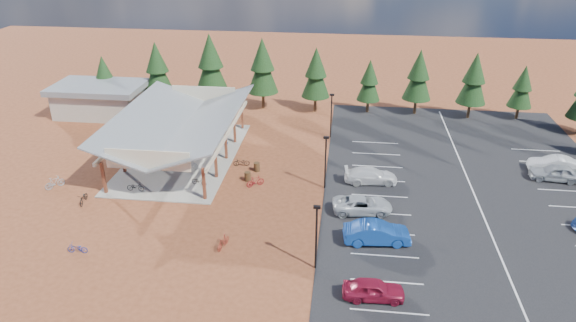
{
  "coord_description": "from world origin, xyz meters",
  "views": [
    {
      "loc": [
        6.59,
        -39.75,
        22.84
      ],
      "look_at": [
        1.45,
        3.23,
        1.96
      ],
      "focal_mm": 32.0,
      "sensor_mm": 36.0,
      "label": 1
    }
  ],
  "objects": [
    {
      "name": "outbuilding",
      "position": [
        -24.0,
        18.0,
        2.03
      ],
      "size": [
        11.0,
        7.0,
        3.9
      ],
      "color": "#ADA593",
      "rests_on": "ground"
    },
    {
      "name": "bike_11",
      "position": [
        -2.11,
        -8.36,
        0.52
      ],
      "size": [
        0.93,
        1.81,
        1.05
      ],
      "primitive_type": "imported",
      "rotation": [
        0.0,
        0.0,
        -0.26
      ],
      "color": "maroon",
      "rests_on": "ground"
    },
    {
      "name": "bike_3",
      "position": [
        -11.99,
        12.28,
        0.6
      ],
      "size": [
        1.72,
        0.95,
        1.0
      ],
      "primitive_type": "imported",
      "rotation": [
        0.0,
        0.0,
        1.88
      ],
      "color": "maroon",
      "rests_on": "concrete_pad"
    },
    {
      "name": "bike_7",
      "position": [
        -8.98,
        11.13,
        0.55
      ],
      "size": [
        1.52,
        0.59,
        0.89
      ],
      "primitive_type": "imported",
      "rotation": [
        0.0,
        0.0,
        1.69
      ],
      "color": "maroon",
      "rests_on": "concrete_pad"
    },
    {
      "name": "lamp_post_0",
      "position": [
        5.0,
        -10.0,
        2.98
      ],
      "size": [
        0.5,
        0.25,
        5.14
      ],
      "color": "black",
      "rests_on": "ground"
    },
    {
      "name": "pine_3",
      "position": [
        -4.11,
        22.67,
        5.6
      ],
      "size": [
        3.94,
        3.94,
        9.17
      ],
      "color": "#382314",
      "rests_on": "ground"
    },
    {
      "name": "bike_8",
      "position": [
        -15.78,
        -3.25,
        0.48
      ],
      "size": [
        0.89,
        1.88,
        0.95
      ],
      "primitive_type": "imported",
      "rotation": [
        0.0,
        0.0,
        0.15
      ],
      "color": "black",
      "rests_on": "ground"
    },
    {
      "name": "pine_4",
      "position": [
        2.66,
        22.31,
        5.05
      ],
      "size": [
        3.55,
        3.55,
        8.27
      ],
      "color": "#382314",
      "rests_on": "ground"
    },
    {
      "name": "lamp_post_2",
      "position": [
        5.0,
        14.0,
        2.98
      ],
      "size": [
        0.5,
        0.25,
        5.14
      ],
      "color": "black",
      "rests_on": "ground"
    },
    {
      "name": "pine_6",
      "position": [
        15.24,
        22.95,
        5.01
      ],
      "size": [
        3.53,
        3.53,
        8.21
      ],
      "color": "#382314",
      "rests_on": "ground"
    },
    {
      "name": "pine_5",
      "position": [
        9.3,
        22.81,
        4.15
      ],
      "size": [
        2.92,
        2.92,
        6.81
      ],
      "color": "#382314",
      "rests_on": "ground"
    },
    {
      "name": "bike_10",
      "position": [
        -12.74,
        -10.31,
        0.41
      ],
      "size": [
        1.57,
        0.6,
        0.82
      ],
      "primitive_type": "imported",
      "rotation": [
        0.0,
        0.0,
        4.75
      ],
      "color": "navy",
      "rests_on": "ground"
    },
    {
      "name": "ground",
      "position": [
        0.0,
        0.0,
        0.0
      ],
      "size": [
        140.0,
        140.0,
        0.0
      ],
      "primitive_type": "plane",
      "color": "brown",
      "rests_on": "ground"
    },
    {
      "name": "trash_bin_0",
      "position": [
        -2.32,
        2.52,
        0.45
      ],
      "size": [
        0.6,
        0.6,
        0.9
      ],
      "primitive_type": "cylinder",
      "color": "#3F2A16",
      "rests_on": "ground"
    },
    {
      "name": "bike_15",
      "position": [
        -1.4,
        1.53,
        0.53
      ],
      "size": [
        1.72,
        1.4,
        1.05
      ],
      "primitive_type": "imported",
      "rotation": [
        0.0,
        0.0,
        2.18
      ],
      "color": "maroon",
      "rests_on": "ground"
    },
    {
      "name": "pine_8",
      "position": [
        27.56,
        22.58,
        4.1
      ],
      "size": [
        2.89,
        2.89,
        6.73
      ],
      "color": "#382314",
      "rests_on": "ground"
    },
    {
      "name": "pine_0",
      "position": [
        -24.54,
        21.15,
        4.08
      ],
      "size": [
        2.87,
        2.87,
        6.68
      ],
      "color": "#382314",
      "rests_on": "ground"
    },
    {
      "name": "asphalt_lot",
      "position": [
        18.5,
        3.0,
        0.02
      ],
      "size": [
        27.0,
        44.0,
        0.04
      ],
      "primitive_type": "cube",
      "color": "black",
      "rests_on": "ground"
    },
    {
      "name": "bike_1",
      "position": [
        -12.11,
        6.47,
        0.56
      ],
      "size": [
        1.58,
        0.6,
        0.93
      ],
      "primitive_type": "imported",
      "rotation": [
        0.0,
        0.0,
        1.68
      ],
      "color": "#94989B",
      "rests_on": "concrete_pad"
    },
    {
      "name": "pine_7",
      "position": [
        21.67,
        22.18,
        5.02
      ],
      "size": [
        3.53,
        3.53,
        8.22
      ],
      "color": "#382314",
      "rests_on": "ground"
    },
    {
      "name": "car_9",
      "position": [
        27.06,
        7.87,
        0.83
      ],
      "size": [
        4.93,
        2.19,
        1.57
      ],
      "primitive_type": "imported",
      "rotation": [
        0.0,
        0.0,
        -1.68
      ],
      "color": "white",
      "rests_on": "asphalt_lot"
    },
    {
      "name": "lamp_post_1",
      "position": [
        5.0,
        2.0,
        2.98
      ],
      "size": [
        0.5,
        0.25,
        5.14
      ],
      "color": "black",
      "rests_on": "ground"
    },
    {
      "name": "bike_pavilion",
      "position": [
        -10.0,
        7.0,
        3.82
      ],
      "size": [
        11.65,
        19.4,
        4.97
      ],
      "color": "brown",
      "rests_on": "concrete_pad"
    },
    {
      "name": "car_2",
      "position": [
        8.39,
        -1.94,
        0.74
      ],
      "size": [
        5.27,
        2.92,
        1.4
      ],
      "primitive_type": "imported",
      "rotation": [
        0.0,
        0.0,
        1.69
      ],
      "color": "#B4B9BE",
      "rests_on": "asphalt_lot"
    },
    {
      "name": "bike_5",
      "position": [
        -8.4,
        4.08,
        0.65
      ],
      "size": [
        1.87,
        0.74,
        1.09
      ],
      "primitive_type": "imported",
      "rotation": [
        0.0,
        0.0,
        1.44
      ],
      "color": "gray",
      "rests_on": "concrete_pad"
    },
    {
      "name": "car_0",
      "position": [
        8.99,
        -12.77,
        0.73
      ],
      "size": [
        4.14,
        1.84,
        1.38
      ],
      "primitive_type": "imported",
      "rotation": [
        0.0,
        0.0,
        1.62
      ],
      "color": "maroon",
      "rests_on": "asphalt_lot"
    },
    {
      "name": "trash_bin_1",
      "position": [
        -1.82,
        4.65,
        0.45
      ],
      "size": [
        0.6,
        0.6,
        0.9
      ],
      "primitive_type": "cylinder",
      "color": "#3F2A16",
      "rests_on": "ground"
    },
    {
      "name": "bike_0",
      "position": [
        -12.03,
        -0.8,
        0.52
      ],
      "size": [
        1.59,
        0.56,
        0.84
      ],
      "primitive_type": "imported",
      "rotation": [
        0.0,
        0.0,
        1.57
      ],
      "color": "black",
      "rests_on": "concrete_pad"
    },
    {
      "name": "car_1",
      "position": [
        9.43,
        -6.31,
        0.88
      ],
      "size": [
        5.24,
        2.3,
        1.68
      ],
      "primitive_type": "imported",
      "rotation": [
        0.0,
        0.0,
        1.68
      ],
      "color": "#133E94",
      "rests_on": "asphalt_lot"
    },
    {
      "name": "bike_4",
      "position": [
        -6.59,
        0.94,
        0.52
      ],
      "size": [
        1.71,
        1.04,
        0.85
      ],
      "primitive_type": "imported",
      "rotation": [
        0.0,
        0.0,
        1.25
      ],
      "color": "black",
      "rests_on": "concrete_pad"
    },
    {
      "name": "car_8",
      "position": [
        26.56,
        6.1,
        0.82
      ],
      "size": [
        4.74,
        2.27,
        1.56
      ],
      "primitive_type": "imported",
      "rotation": [
        0.0,
        0.0,
        -1.67
      ],
      "color": "#A0A4A8",
      "rests_on": "asphalt_lot"
    },
    {
      "name": "pine_1",
      "position": [
        -17.45,
        21.43,
        5.25
      ],
      "size": [
        3.69,
        3.69,
        8.59
      ],
      "color": "#382314",
      "rests_on": "ground"
    },
    {
      "name": "bike_16",
      "position": [
        -3.54,
        5.6,
        0.42
      ],
      "size": [
        1.68,
        0.86,
        0.84
      ],
      "primitive_type": "imported",
      "rotation": [
        0.0,
        0.0,
        4.91
      ],
      "color": "black",
      "rests_on": "ground"
    },
    {
      "name": "bike_9",
      "position": [
        -19.7,
        -0.97,
        0.56
      ],
      "size": [
        1.53,
        1.81,
        1.12
      ],
      "primitive_type": "imported",
      "rotation": [
        0.0,
        0.0,
        2.51
      ],
      "color": "gray",
      "rests_on": "ground"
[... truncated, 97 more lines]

